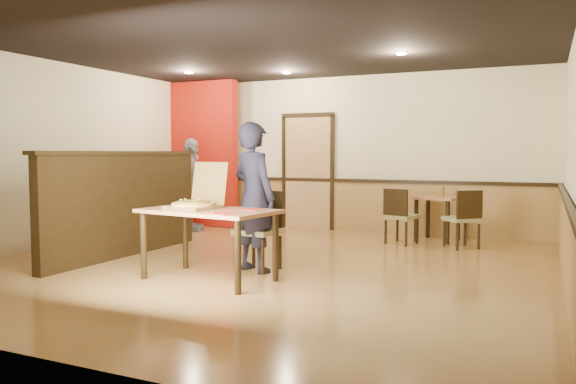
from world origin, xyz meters
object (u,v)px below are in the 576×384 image
at_px(diner, 254,197).
at_px(passerby, 191,185).
at_px(diner_chair, 261,227).
at_px(pizza_box, 196,203).
at_px(main_table, 209,219).
at_px(condiment, 443,192).
at_px(side_table, 437,207).
at_px(side_chair_left, 400,214).
at_px(side_chair_right, 464,217).

height_order(diner, passerby, diner).
bearing_deg(diner_chair, pizza_box, -113.56).
relative_size(main_table, condiment, 10.34).
distance_m(side_table, diner, 3.68).
bearing_deg(condiment, diner_chair, -117.46).
distance_m(diner, passerby, 3.78).
bearing_deg(passerby, condiment, -105.62).
height_order(diner_chair, side_chair_left, diner_chair).
xyz_separation_m(main_table, diner, (0.23, 0.63, 0.21)).
bearing_deg(pizza_box, main_table, -1.56).
bearing_deg(passerby, side_table, -105.72).
height_order(main_table, side_chair_right, side_chair_right).
relative_size(side_chair_right, diner, 0.49).
xyz_separation_m(side_chair_left, side_table, (0.47, 0.61, 0.07)).
distance_m(side_chair_right, diner, 3.43).
xyz_separation_m(main_table, pizza_box, (-0.18, 0.03, 0.18)).
distance_m(main_table, pizza_box, 0.25).
distance_m(main_table, passerby, 4.10).
bearing_deg(side_chair_left, diner_chair, 82.76).
xyz_separation_m(diner, pizza_box, (-0.41, -0.61, -0.03)).
xyz_separation_m(pizza_box, condiment, (2.07, 3.93, -0.06)).
xyz_separation_m(main_table, side_chair_left, (1.35, 3.32, -0.21)).
xyz_separation_m(side_chair_left, diner, (-1.12, -2.69, 0.42)).
bearing_deg(pizza_box, side_chair_right, 59.77).
xyz_separation_m(passerby, pizza_box, (2.29, -3.25, 0.02)).
bearing_deg(diner, passerby, -21.88).
xyz_separation_m(side_chair_left, pizza_box, (-1.53, -3.29, 0.39)).
bearing_deg(side_chair_left, diner, 83.63).
xyz_separation_m(main_table, side_table, (1.82, 3.93, -0.14)).
bearing_deg(diner_chair, main_table, -101.75).
distance_m(diner_chair, side_chair_right, 3.28).
distance_m(pizza_box, condiment, 4.44).
height_order(side_chair_left, diner, diner).
distance_m(side_table, condiment, 0.26).
xyz_separation_m(diner_chair, condiment, (1.65, 3.17, 0.27)).
xyz_separation_m(diner_chair, side_table, (1.57, 3.15, 0.03)).
bearing_deg(pizza_box, side_table, 69.66).
height_order(side_chair_right, pizza_box, pizza_box).
bearing_deg(side_table, condiment, 14.56).
xyz_separation_m(diner_chair, passerby, (-2.72, 2.49, 0.32)).
bearing_deg(side_chair_right, diner, 12.30).
height_order(main_table, side_chair_left, side_chair_left).
bearing_deg(condiment, pizza_box, -117.85).
xyz_separation_m(side_chair_right, side_table, (-0.49, 0.60, 0.07)).
bearing_deg(main_table, side_table, 72.39).
height_order(side_chair_left, side_chair_right, side_chair_right).
xyz_separation_m(side_chair_right, passerby, (-4.79, -0.06, 0.36)).
relative_size(passerby, pizza_box, 2.67).
bearing_deg(main_table, condiment, 71.62).
bearing_deg(side_table, diner, -115.73).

